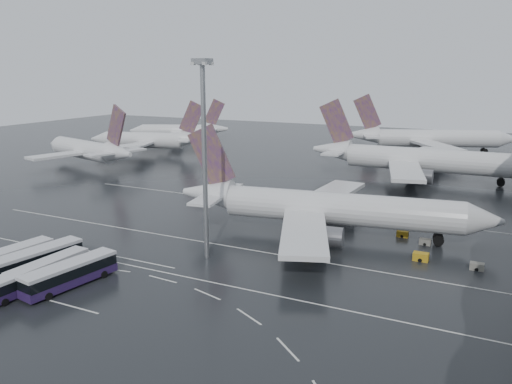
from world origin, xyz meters
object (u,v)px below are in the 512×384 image
at_px(gse_cart_belly_c, 309,252).
at_px(floodlight_mast, 204,137).
at_px(airliner_gate_c, 428,139).
at_px(jet_remote_west, 89,151).
at_px(bus_row_near_a, 9,259).
at_px(gse_cart_belly_a, 421,257).
at_px(bus_row_near_c, 49,269).
at_px(bus_row_near_d, 70,273).
at_px(bus_row_near_b, 37,259).
at_px(jet_remote_far, 181,131).
at_px(gse_cart_belly_d, 477,266).
at_px(gse_cart_belly_b, 425,242).
at_px(jet_remote_mid, 151,140).
at_px(airliner_gate_b, 418,160).
at_px(gse_cart_belly_e, 403,234).
at_px(airliner_main, 324,209).

bearing_deg(gse_cart_belly_c, floodlight_mast, -150.73).
bearing_deg(airliner_gate_c, floodlight_mast, -119.42).
height_order(jet_remote_west, bus_row_near_a, jet_remote_west).
distance_m(floodlight_mast, gse_cart_belly_a, 38.20).
xyz_separation_m(bus_row_near_c, bus_row_near_d, (4.27, -0.16, 0.19)).
bearing_deg(bus_row_near_b, jet_remote_far, 35.03).
distance_m(gse_cart_belly_a, gse_cart_belly_d, 8.05).
relative_size(bus_row_near_c, gse_cart_belly_b, 6.57).
relative_size(jet_remote_west, bus_row_near_d, 3.23).
bearing_deg(jet_remote_mid, airliner_gate_c, -169.88).
height_order(airliner_gate_b, gse_cart_belly_e, airliner_gate_b).
height_order(floodlight_mast, gse_cart_belly_c, floodlight_mast).
bearing_deg(airliner_main, gse_cart_belly_b, -1.13).
distance_m(airliner_main, jet_remote_mid, 103.00).
height_order(bus_row_near_c, gse_cart_belly_e, bus_row_near_c).
xyz_separation_m(airliner_gate_c, floodlight_mast, (-17.33, -123.17, 13.90)).
relative_size(airliner_main, gse_cart_belly_e, 28.81).
bearing_deg(airliner_gate_b, bus_row_near_a, -116.39).
height_order(bus_row_near_c, bus_row_near_d, bus_row_near_d).
distance_m(airliner_main, bus_row_near_d, 43.82).
height_order(jet_remote_west, bus_row_near_b, jet_remote_west).
bearing_deg(bus_row_near_d, jet_remote_mid, 40.90).
bearing_deg(jet_remote_mid, bus_row_near_d, 105.37).
relative_size(airliner_gate_b, gse_cart_belly_c, 30.61).
bearing_deg(bus_row_near_c, jet_remote_mid, 33.27).
height_order(jet_remote_far, gse_cart_belly_b, jet_remote_far).
height_order(bus_row_near_b, floodlight_mast, floodlight_mast).
xyz_separation_m(airliner_main, airliner_gate_c, (4.42, 104.04, 0.44)).
bearing_deg(bus_row_near_b, bus_row_near_a, 119.14).
distance_m(airliner_gate_b, bus_row_near_a, 102.64).
bearing_deg(gse_cart_belly_c, bus_row_near_d, -135.05).
relative_size(airliner_main, airliner_gate_c, 1.00).
relative_size(bus_row_near_c, gse_cart_belly_a, 5.31).
bearing_deg(gse_cart_belly_d, airliner_main, 166.92).
height_order(jet_remote_far, gse_cart_belly_c, jet_remote_far).
distance_m(jet_remote_mid, floodlight_mast, 107.06).
relative_size(jet_remote_mid, jet_remote_far, 1.09).
distance_m(airliner_gate_c, gse_cart_belly_a, 110.68).
distance_m(gse_cart_belly_c, gse_cart_belly_d, 24.98).
relative_size(airliner_gate_b, bus_row_near_a, 4.52).
distance_m(airliner_main, gse_cart_belly_e, 14.59).
bearing_deg(jet_remote_far, airliner_gate_b, 137.70).
height_order(floodlight_mast, gse_cart_belly_e, floodlight_mast).
xyz_separation_m(airliner_gate_b, jet_remote_west, (-93.49, -25.04, -0.22)).
bearing_deg(gse_cart_belly_e, gse_cart_belly_c, -126.42).
relative_size(airliner_gate_c, gse_cart_belly_c, 28.62).
bearing_deg(jet_remote_far, bus_row_near_b, 91.99).
distance_m(bus_row_near_a, gse_cart_belly_a, 62.21).
height_order(bus_row_near_d, gse_cart_belly_e, bus_row_near_d).
bearing_deg(jet_remote_west, gse_cart_belly_a, 175.80).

